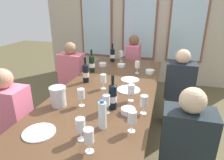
# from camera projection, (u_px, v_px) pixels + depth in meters

# --- Properties ---
(ground_plane) EXTENTS (12.00, 12.00, 0.00)m
(ground_plane) POSITION_uv_depth(u_px,v_px,m) (110.00, 140.00, 2.57)
(ground_plane) COLOR brown
(back_wall_with_windows) EXTENTS (4.26, 0.10, 2.90)m
(back_wall_with_windows) POSITION_uv_depth(u_px,v_px,m) (140.00, 14.00, 4.09)
(back_wall_with_windows) COLOR #BFB299
(back_wall_with_windows) RESTS_ON ground
(dining_table) EXTENTS (1.06, 2.56, 0.74)m
(dining_table) POSITION_uv_depth(u_px,v_px,m) (109.00, 92.00, 2.32)
(dining_table) COLOR brown
(dining_table) RESTS_ON ground
(white_plate_0) EXTENTS (0.26, 0.26, 0.01)m
(white_plate_0) POSITION_uv_depth(u_px,v_px,m) (129.00, 90.00, 2.23)
(white_plate_0) COLOR white
(white_plate_0) RESTS_ON dining_table
(white_plate_1) EXTENTS (0.25, 0.25, 0.01)m
(white_plate_1) POSITION_uv_depth(u_px,v_px,m) (39.00, 132.00, 1.49)
(white_plate_1) COLOR white
(white_plate_1) RESTS_ON dining_table
(white_plate_2) EXTENTS (0.23, 0.23, 0.01)m
(white_plate_2) POSITION_uv_depth(u_px,v_px,m) (130.00, 80.00, 2.53)
(white_plate_2) COLOR white
(white_plate_2) RESTS_ON dining_table
(metal_pitcher) EXTENTS (0.16, 0.16, 0.19)m
(metal_pitcher) POSITION_uv_depth(u_px,v_px,m) (58.00, 96.00, 1.86)
(metal_pitcher) COLOR silver
(metal_pitcher) RESTS_ON dining_table
(wine_bottle_0) EXTENTS (0.08, 0.08, 0.33)m
(wine_bottle_0) POSITION_uv_depth(u_px,v_px,m) (113.00, 96.00, 1.80)
(wine_bottle_0) COLOR black
(wine_bottle_0) RESTS_ON dining_table
(wine_bottle_1) EXTENTS (0.08, 0.08, 0.31)m
(wine_bottle_1) POSITION_uv_depth(u_px,v_px,m) (86.00, 73.00, 2.42)
(wine_bottle_1) COLOR black
(wine_bottle_1) RESTS_ON dining_table
(wine_bottle_2) EXTENTS (0.08, 0.08, 0.30)m
(wine_bottle_2) POSITION_uv_depth(u_px,v_px,m) (112.00, 55.00, 3.29)
(wine_bottle_2) COLOR black
(wine_bottle_2) RESTS_ON dining_table
(wine_bottle_3) EXTENTS (0.08, 0.08, 0.32)m
(wine_bottle_3) POSITION_uv_depth(u_px,v_px,m) (92.00, 64.00, 2.78)
(wine_bottle_3) COLOR black
(wine_bottle_3) RESTS_ON dining_table
(tasting_bowl_0) EXTENTS (0.12, 0.12, 0.04)m
(tasting_bowl_0) POSITION_uv_depth(u_px,v_px,m) (121.00, 65.00, 3.05)
(tasting_bowl_0) COLOR white
(tasting_bowl_0) RESTS_ON dining_table
(tasting_bowl_1) EXTENTS (0.12, 0.12, 0.05)m
(tasting_bowl_1) POSITION_uv_depth(u_px,v_px,m) (103.00, 64.00, 3.08)
(tasting_bowl_1) COLOR white
(tasting_bowl_1) RESTS_ON dining_table
(tasting_bowl_2) EXTENTS (0.12, 0.12, 0.05)m
(tasting_bowl_2) POSITION_uv_depth(u_px,v_px,m) (150.00, 72.00, 2.75)
(tasting_bowl_2) COLOR white
(tasting_bowl_2) RESTS_ON dining_table
(tasting_bowl_3) EXTENTS (0.13, 0.13, 0.05)m
(tasting_bowl_3) POSITION_uv_depth(u_px,v_px,m) (128.00, 111.00, 1.75)
(tasting_bowl_3) COLOR white
(tasting_bowl_3) RESTS_ON dining_table
(water_bottle) EXTENTS (0.06, 0.06, 0.24)m
(water_bottle) POSITION_uv_depth(u_px,v_px,m) (102.00, 115.00, 1.52)
(water_bottle) COLOR white
(water_bottle) RESTS_ON dining_table
(wine_glass_0) EXTENTS (0.07, 0.07, 0.17)m
(wine_glass_0) POSITION_uv_depth(u_px,v_px,m) (106.00, 101.00, 1.73)
(wine_glass_0) COLOR white
(wine_glass_0) RESTS_ON dining_table
(wine_glass_1) EXTENTS (0.07, 0.07, 0.17)m
(wine_glass_1) POSITION_uv_depth(u_px,v_px,m) (132.00, 118.00, 1.47)
(wine_glass_1) COLOR white
(wine_glass_1) RESTS_ON dining_table
(wine_glass_2) EXTENTS (0.07, 0.07, 0.17)m
(wine_glass_2) POSITION_uv_depth(u_px,v_px,m) (103.00, 79.00, 2.22)
(wine_glass_2) COLOR white
(wine_glass_2) RESTS_ON dining_table
(wine_glass_3) EXTENTS (0.07, 0.07, 0.17)m
(wine_glass_3) POSITION_uv_depth(u_px,v_px,m) (131.00, 90.00, 1.95)
(wine_glass_3) COLOR white
(wine_glass_3) RESTS_ON dining_table
(wine_glass_4) EXTENTS (0.07, 0.07, 0.17)m
(wine_glass_4) POSITION_uv_depth(u_px,v_px,m) (81.00, 125.00, 1.38)
(wine_glass_4) COLOR white
(wine_glass_4) RESTS_ON dining_table
(wine_glass_5) EXTENTS (0.07, 0.07, 0.17)m
(wine_glass_5) POSITION_uv_depth(u_px,v_px,m) (81.00, 94.00, 1.85)
(wine_glass_5) COLOR white
(wine_glass_5) RESTS_ON dining_table
(wine_glass_6) EXTENTS (0.07, 0.07, 0.17)m
(wine_glass_6) POSITION_uv_depth(u_px,v_px,m) (121.00, 54.00, 3.31)
(wine_glass_6) COLOR white
(wine_glass_6) RESTS_ON dining_table
(wine_glass_7) EXTENTS (0.07, 0.07, 0.17)m
(wine_glass_7) POSITION_uv_depth(u_px,v_px,m) (89.00, 137.00, 1.26)
(wine_glass_7) COLOR white
(wine_glass_7) RESTS_ON dining_table
(wine_glass_8) EXTENTS (0.07, 0.07, 0.17)m
(wine_glass_8) POSITION_uv_depth(u_px,v_px,m) (137.00, 65.00, 2.73)
(wine_glass_8) COLOR white
(wine_glass_8) RESTS_ON dining_table
(wine_glass_9) EXTENTS (0.07, 0.07, 0.17)m
(wine_glass_9) POSITION_uv_depth(u_px,v_px,m) (144.00, 102.00, 1.71)
(wine_glass_9) COLOR white
(wine_glass_9) RESTS_ON dining_table
(seated_person_0) EXTENTS (0.38, 0.24, 1.11)m
(seated_person_0) POSITION_uv_depth(u_px,v_px,m) (12.00, 125.00, 1.97)
(seated_person_0) COLOR #23283C
(seated_person_0) RESTS_ON ground
(seated_person_1) EXTENTS (0.38, 0.24, 1.11)m
(seated_person_1) POSITION_uv_depth(u_px,v_px,m) (184.00, 155.00, 1.57)
(seated_person_1) COLOR #263734
(seated_person_1) RESTS_ON ground
(seated_person_2) EXTENTS (0.38, 0.24, 1.11)m
(seated_person_2) POSITION_uv_depth(u_px,v_px,m) (72.00, 79.00, 3.18)
(seated_person_2) COLOR #2F3440
(seated_person_2) RESTS_ON ground
(seated_person_3) EXTENTS (0.38, 0.24, 1.11)m
(seated_person_3) POSITION_uv_depth(u_px,v_px,m) (178.00, 91.00, 2.72)
(seated_person_3) COLOR #242B2C
(seated_person_3) RESTS_ON ground
(seated_person_4) EXTENTS (0.24, 0.38, 1.11)m
(seated_person_4) POSITION_uv_depth(u_px,v_px,m) (133.00, 66.00, 3.84)
(seated_person_4) COLOR #36333D
(seated_person_4) RESTS_ON ground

